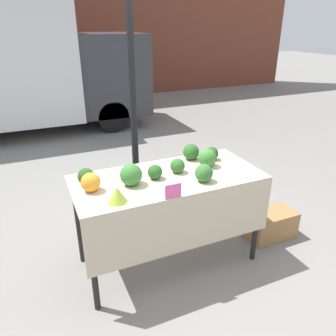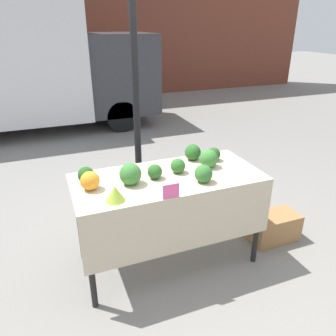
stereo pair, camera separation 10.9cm
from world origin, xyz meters
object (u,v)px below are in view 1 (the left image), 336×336
(parked_truck, at_px, (17,66))
(produce_crate, at_px, (271,224))
(price_sign, at_px, (173,191))
(orange_cauliflower, at_px, (91,182))

(parked_truck, xyz_separation_m, produce_crate, (2.22, -5.10, -1.19))
(price_sign, bearing_deg, orange_cauliflower, 146.30)
(parked_truck, xyz_separation_m, orange_cauliflower, (0.39, -5.01, -0.36))
(price_sign, bearing_deg, produce_crate, 12.14)
(orange_cauliflower, relative_size, price_sign, 1.14)
(parked_truck, height_order, price_sign, parked_truck)
(produce_crate, bearing_deg, parked_truck, 113.56)
(parked_truck, relative_size, price_sign, 35.20)
(orange_cauliflower, distance_m, produce_crate, 2.02)
(orange_cauliflower, bearing_deg, produce_crate, -2.76)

